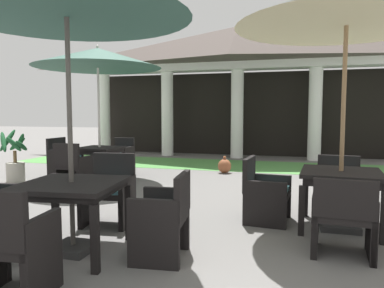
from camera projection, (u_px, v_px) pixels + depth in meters
The scene contains 20 objects.
ground_plane at pixel (94, 267), 3.52m from camera, with size 60.00×60.00×0.00m, color slate.
background_pavilion at pixel (238, 58), 11.93m from camera, with size 10.93×2.52×4.27m.
lawn_strip at pixel (227, 165), 10.38m from camera, with size 12.73×2.26×0.01m, color #519347.
patio_table_near_foreground at pixel (341, 179), 4.64m from camera, with size 1.03×1.03×0.75m.
patio_umbrella_near_foreground at pixel (347, 15), 4.47m from camera, with size 2.74×2.74×2.92m.
patio_chair_near_foreground_west at pixel (265, 193), 4.99m from camera, with size 0.62×0.68×0.87m.
patio_chair_near_foreground_south at pixel (343, 218), 3.77m from camera, with size 0.65×0.59×0.84m.
patio_chair_near_foreground_north at pixel (338, 184), 5.55m from camera, with size 0.67×0.55×0.82m.
patio_table_mid_left at pixel (72, 191), 3.86m from camera, with size 1.10×1.10×0.76m.
patio_umbrella_mid_left at pixel (66, 4), 3.69m from camera, with size 2.57×2.57×2.82m.
patio_chair_mid_left_south at pixel (11, 247), 2.89m from camera, with size 0.61×0.56×0.92m.
patio_chair_mid_left_east at pixel (164, 218), 3.72m from camera, with size 0.58×0.66×0.88m.
patio_chair_mid_left_north at pixel (109, 193), 4.87m from camera, with size 0.67×0.60×0.93m.
patio_table_mid_right at pixel (100, 152), 8.08m from camera, with size 0.89×0.89×0.73m.
patio_umbrella_mid_right at pixel (98, 59), 7.91m from camera, with size 2.75×2.75×2.95m.
patio_chair_mid_right_south at pixel (73, 167), 7.21m from camera, with size 0.61×0.58×0.90m.
patio_chair_mid_right_west at pixel (64, 159), 8.40m from camera, with size 0.57×0.65×0.91m.
patio_chair_mid_right_north at pixel (121, 157), 8.99m from camera, with size 0.57×0.53×0.86m.
potted_palm_left_edge at pixel (15, 162), 7.86m from camera, with size 0.60×0.62×1.15m.
terracotta_urn at pixel (225, 166), 8.99m from camera, with size 0.33×0.33×0.43m.
Camera 1 is at (1.83, -3.02, 1.49)m, focal length 34.14 mm.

